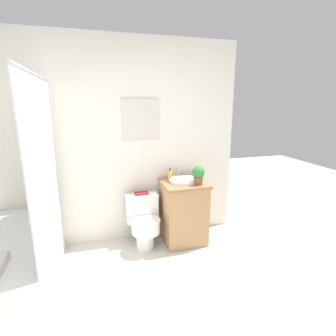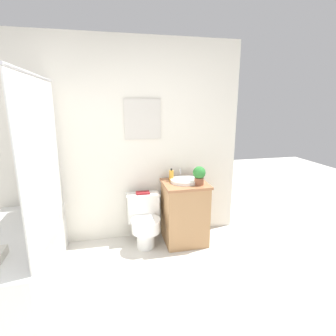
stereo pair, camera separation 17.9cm
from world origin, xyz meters
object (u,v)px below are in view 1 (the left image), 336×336
Objects in this scene: soap_bottle at (170,176)px; book_on_tank at (141,193)px; toilet at (144,220)px; potted_plant at (198,174)px; sink at (183,180)px.

soap_bottle is 0.42m from book_on_tank.
toilet is 2.83× the size of potted_plant.
potted_plant is at bearing -37.04° from soap_bottle.
toilet is 0.87m from potted_plant.
potted_plant is at bearing -21.42° from book_on_tank.
sink reaches higher than book_on_tank.
sink is at bearing -12.74° from book_on_tank.
toilet is at bearing -90.00° from book_on_tank.
potted_plant reaches higher than soap_bottle.
potted_plant reaches higher than toilet.
book_on_tank is (-0.36, 0.04, -0.21)m from soap_bottle.
toilet is 0.33m from book_on_tank.
sink is 1.72× the size of potted_plant.
sink is 0.18m from soap_bottle.
soap_bottle reaches higher than toilet.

